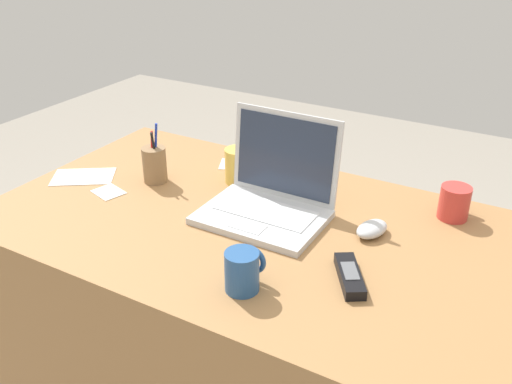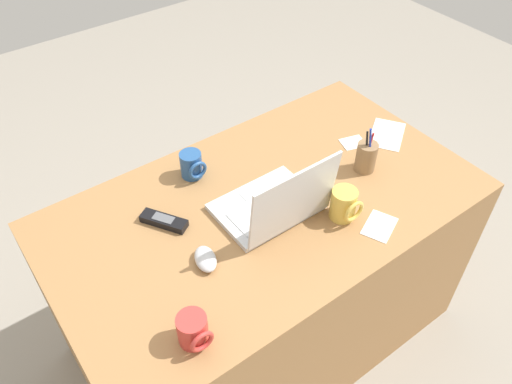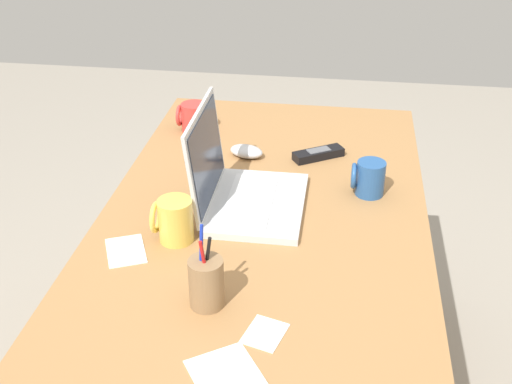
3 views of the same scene
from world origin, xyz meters
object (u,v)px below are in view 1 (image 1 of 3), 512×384
Objects in this scene: pen_holder at (155,164)px; laptop at (270,195)px; cordless_phone at (350,276)px; coffee_mug_white at (455,202)px; coffee_mug_spare at (239,165)px; coffee_mug_tall at (243,270)px; computer_mouse at (372,229)px.

laptop is at bearing -0.58° from pen_holder.
coffee_mug_white is at bearing 71.64° from cordless_phone.
coffee_mug_white is at bearing 9.03° from coffee_mug_spare.
coffee_mug_spare reaches higher than coffee_mug_tall.
coffee_mug_spare is at bearing -176.48° from computer_mouse.
cordless_phone is at bearing -33.09° from coffee_mug_spare.
coffee_mug_tall is (-0.16, -0.34, 0.03)m from computer_mouse.
laptop reaches higher than pen_holder.
coffee_mug_white is 0.60× the size of cordless_phone.
cordless_phone is (0.18, 0.14, -0.03)m from coffee_mug_tall.
computer_mouse is 0.45m from coffee_mug_spare.
pen_holder reaches higher than coffee_mug_spare.
cordless_phone is at bearing 36.60° from coffee_mug_tall.
pen_holder is (-0.38, 0.00, 0.00)m from laptop.
cordless_phone is at bearing -31.01° from laptop.
cordless_phone is (0.02, -0.20, -0.00)m from computer_mouse.
laptop is at bearing -152.68° from coffee_mug_white.
laptop is 0.34m from cordless_phone.
coffee_mug_white is at bearing 59.25° from coffee_mug_tall.
laptop is at bearing 108.76° from coffee_mug_tall.
coffee_mug_white is 0.62m from coffee_mug_tall.
cordless_phone is at bearing -67.92° from computer_mouse.
coffee_mug_white reaches higher than computer_mouse.
coffee_mug_spare is (-0.17, 0.12, -0.00)m from laptop.
laptop reaches higher than coffee_mug_spare.
cordless_phone is at bearing -14.89° from pen_holder.
pen_holder is (-0.65, -0.02, 0.04)m from computer_mouse.
coffee_mug_spare reaches higher than coffee_mug_white.
coffee_mug_spare is at bearing 146.91° from cordless_phone.
coffee_mug_white reaches higher than cordless_phone.
coffee_mug_tall is 0.52m from coffee_mug_spare.
cordless_phone is (0.29, -0.17, -0.04)m from laptop.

